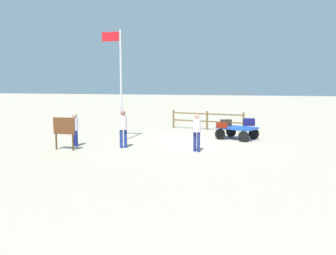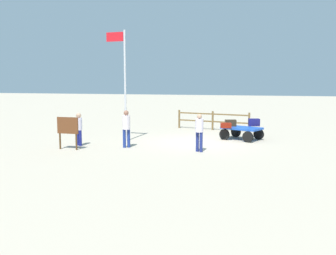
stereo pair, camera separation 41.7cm
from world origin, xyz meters
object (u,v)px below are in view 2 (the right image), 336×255
(suitcase_dark, at_px, (254,122))
(worker_lead, at_px, (199,130))
(suitcase_olive, at_px, (226,125))
(worker_supervisor, at_px, (79,127))
(signboard, at_px, (68,128))
(luggage_cart, at_px, (241,131))
(worker_trailing, at_px, (126,126))
(flagpole, at_px, (123,77))
(suitcase_navy, at_px, (231,123))

(suitcase_dark, height_order, worker_lead, worker_lead)
(suitcase_olive, xyz_separation_m, worker_supervisor, (6.58, 3.32, 0.11))
(signboard, bearing_deg, suitcase_dark, -145.17)
(suitcase_olive, height_order, signboard, signboard)
(luggage_cart, height_order, worker_supervisor, worker_supervisor)
(suitcase_olive, bearing_deg, worker_lead, 76.82)
(worker_lead, xyz_separation_m, worker_trailing, (3.43, -0.17, 0.05))
(suitcase_dark, height_order, worker_supervisor, worker_supervisor)
(luggage_cart, relative_size, flagpole, 0.41)
(luggage_cart, xyz_separation_m, worker_lead, (1.55, 3.90, 0.49))
(luggage_cart, distance_m, worker_trailing, 6.25)
(worker_supervisor, bearing_deg, flagpole, -130.12)
(worker_supervisor, distance_m, signboard, 1.03)
(luggage_cart, bearing_deg, signboard, 33.42)
(flagpole, distance_m, signboard, 3.98)
(luggage_cart, relative_size, suitcase_dark, 3.57)
(suitcase_olive, distance_m, worker_trailing, 5.32)
(luggage_cart, xyz_separation_m, signboard, (7.35, 4.85, 0.49))
(worker_lead, bearing_deg, worker_trailing, -2.91)
(worker_trailing, bearing_deg, flagpole, -65.31)
(suitcase_dark, relative_size, suitcase_olive, 1.09)
(suitcase_navy, relative_size, worker_trailing, 0.37)
(worker_lead, xyz_separation_m, worker_supervisor, (5.79, -0.07, -0.08))
(luggage_cart, distance_m, worker_lead, 4.23)
(worker_supervisor, bearing_deg, suitcase_dark, -150.40)
(worker_lead, bearing_deg, suitcase_olive, -103.18)
(suitcase_dark, xyz_separation_m, suitcase_olive, (1.37, 1.20, -0.07))
(worker_trailing, bearing_deg, signboard, 25.44)
(luggage_cart, xyz_separation_m, worker_trailing, (4.99, 3.73, 0.54))
(suitcase_navy, xyz_separation_m, worker_trailing, (4.40, 3.96, 0.19))
(suitcase_navy, height_order, flagpole, flagpole)
(suitcase_navy, bearing_deg, worker_trailing, 42.04)
(worker_lead, relative_size, signboard, 1.14)
(flagpole, bearing_deg, luggage_cart, -161.08)
(worker_supervisor, relative_size, flagpole, 0.28)
(worker_lead, distance_m, signboard, 5.88)
(suitcase_dark, relative_size, worker_trailing, 0.37)
(flagpole, bearing_deg, signboard, 61.41)
(flagpole, relative_size, signboard, 3.82)
(suitcase_olive, relative_size, suitcase_navy, 0.92)
(flagpole, bearing_deg, worker_lead, 155.65)
(suitcase_navy, xyz_separation_m, worker_lead, (0.96, 4.14, 0.14))
(flagpole, bearing_deg, suitcase_navy, -156.86)
(suitcase_dark, relative_size, worker_lead, 0.39)
(suitcase_dark, xyz_separation_m, worker_trailing, (5.60, 4.42, 0.17))
(worker_trailing, xyz_separation_m, flagpole, (0.80, -1.74, 2.23))
(suitcase_olive, relative_size, worker_trailing, 0.34)
(luggage_cart, relative_size, worker_trailing, 1.33)
(worker_lead, relative_size, worker_supervisor, 1.06)
(worker_lead, xyz_separation_m, flagpole, (4.24, -1.92, 2.27))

